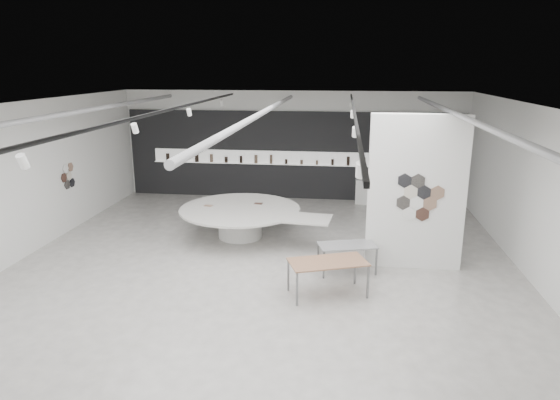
# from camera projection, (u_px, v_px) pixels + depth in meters

# --- Properties ---
(room) EXTENTS (12.02, 14.02, 3.82)m
(room) POSITION_uv_depth(u_px,v_px,m) (255.00, 187.00, 10.89)
(room) COLOR #B8B4AE
(room) RESTS_ON ground
(back_wall_display) EXTENTS (11.80, 0.27, 3.10)m
(back_wall_display) POSITION_uv_depth(u_px,v_px,m) (290.00, 156.00, 17.67)
(back_wall_display) COLOR black
(back_wall_display) RESTS_ON ground
(partition_column) EXTENTS (2.20, 0.38, 3.60)m
(partition_column) POSITION_uv_depth(u_px,v_px,m) (416.00, 193.00, 11.48)
(partition_column) COLOR white
(partition_column) RESTS_ON ground
(display_island) EXTENTS (4.41, 3.67, 0.85)m
(display_island) POSITION_uv_depth(u_px,v_px,m) (242.00, 218.00, 13.77)
(display_island) COLOR white
(display_island) RESTS_ON ground
(sample_table_wood) EXTENTS (1.76, 1.29, 0.74)m
(sample_table_wood) POSITION_uv_depth(u_px,v_px,m) (328.00, 264.00, 10.26)
(sample_table_wood) COLOR #95684D
(sample_table_wood) RESTS_ON ground
(sample_table_stone) EXTENTS (1.43, 0.98, 0.67)m
(sample_table_stone) POSITION_uv_depth(u_px,v_px,m) (347.00, 247.00, 11.43)
(sample_table_stone) COLOR gray
(sample_table_stone) RESTS_ON ground
(kitchen_counter) EXTENTS (1.62, 0.81, 1.22)m
(kitchen_counter) POSITION_uv_depth(u_px,v_px,m) (378.00, 191.00, 17.17)
(kitchen_counter) COLOR white
(kitchen_counter) RESTS_ON ground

